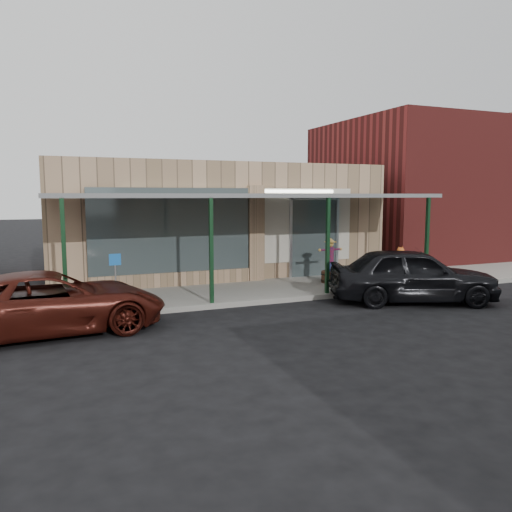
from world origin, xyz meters
name	(u,v)px	position (x,y,z in m)	size (l,w,h in m)	color
ground	(308,320)	(0.00, 0.00, 0.00)	(120.00, 120.00, 0.00)	black
sidewalk	(253,291)	(0.00, 3.60, 0.07)	(40.00, 3.20, 0.15)	gray
storefront	(210,220)	(0.00, 8.16, 2.09)	(12.00, 6.25, 4.20)	tan
awning	(253,197)	(0.00, 3.56, 3.01)	(12.00, 3.00, 3.04)	slate
block_buildings_near	(247,178)	(2.01, 9.20, 3.77)	(61.00, 8.00, 8.00)	maroon
barrel_scarecrow	(330,268)	(2.83, 3.71, 0.66)	(0.90, 0.58, 1.50)	#4E2E1F
barrel_pumpkin	(339,277)	(2.93, 3.30, 0.40)	(0.66, 0.66, 0.71)	#4E2E1F
handicap_sign	(115,274)	(-4.29, 2.40, 1.07)	(0.30, 0.04, 1.43)	gray
parked_sedan	(412,275)	(3.74, 0.70, 0.80)	(5.04, 3.46, 1.59)	black
car_maroon	(51,302)	(-5.83, 1.17, 0.69)	(2.30, 4.99, 1.39)	#43140D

